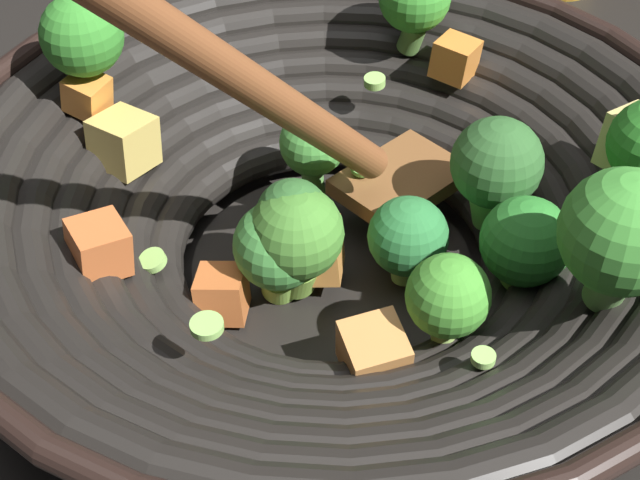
% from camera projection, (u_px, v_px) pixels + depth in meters
% --- Properties ---
extents(ground_plane, '(4.00, 4.00, 0.00)m').
position_uv_depth(ground_plane, '(332.00, 276.00, 0.54)').
color(ground_plane, black).
extents(wok, '(0.43, 0.43, 0.28)m').
position_uv_depth(wok, '(337.00, 198.00, 0.50)').
color(wok, black).
rests_on(wok, ground).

